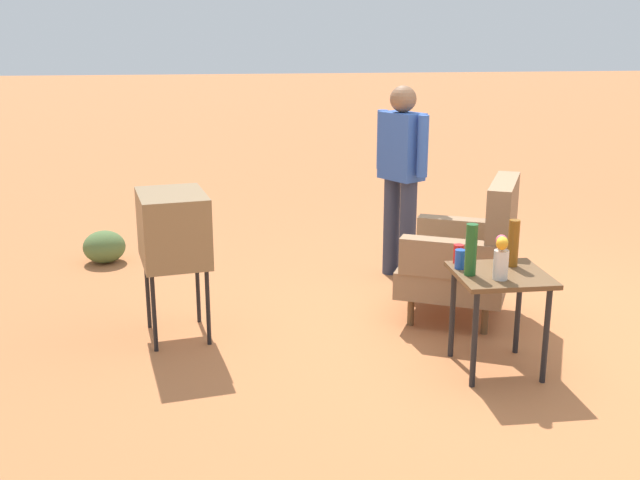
% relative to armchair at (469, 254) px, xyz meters
% --- Properties ---
extents(ground_plane, '(60.00, 60.00, 0.00)m').
position_rel_armchair_xyz_m(ground_plane, '(0.25, 0.05, -0.50)').
color(ground_plane, '#B76B3D').
extents(armchair, '(1.02, 1.03, 1.06)m').
position_rel_armchair_xyz_m(armchair, '(0.00, 0.00, 0.00)').
color(armchair, brown).
rests_on(armchair, ground).
extents(side_table, '(0.56, 0.56, 0.64)m').
position_rel_armchair_xyz_m(side_table, '(0.87, -0.09, 0.05)').
color(side_table, black).
rests_on(side_table, ground).
extents(tv_on_stand, '(0.67, 0.54, 1.03)m').
position_rel_armchair_xyz_m(tv_on_stand, '(0.07, -2.12, 0.28)').
color(tv_on_stand, black).
rests_on(tv_on_stand, ground).
extents(person_standing, '(0.50, 0.37, 1.64)m').
position_rel_armchair_xyz_m(person_standing, '(-1.04, -0.28, 0.44)').
color(person_standing, '#2D3347').
rests_on(person_standing, ground).
extents(bottle_tall_amber, '(0.07, 0.07, 0.30)m').
position_rel_armchair_xyz_m(bottle_tall_amber, '(0.75, 0.03, 0.30)').
color(bottle_tall_amber, brown).
rests_on(bottle_tall_amber, side_table).
extents(soda_can_blue, '(0.07, 0.07, 0.12)m').
position_rel_armchair_xyz_m(soda_can_blue, '(0.76, -0.32, 0.21)').
color(soda_can_blue, blue).
rests_on(soda_can_blue, side_table).
extents(bottle_wine_green, '(0.07, 0.07, 0.32)m').
position_rel_armchair_xyz_m(bottle_wine_green, '(0.89, -0.30, 0.31)').
color(bottle_wine_green, '#1E5623').
rests_on(bottle_wine_green, side_table).
extents(soda_can_red, '(0.07, 0.07, 0.12)m').
position_rel_armchair_xyz_m(soda_can_red, '(0.65, -0.29, 0.21)').
color(soda_can_red, red).
rests_on(soda_can_red, side_table).
extents(flower_vase, '(0.15, 0.10, 0.27)m').
position_rel_armchair_xyz_m(flower_vase, '(0.99, -0.14, 0.29)').
color(flower_vase, silver).
rests_on(flower_vase, side_table).
extents(shrub_mid, '(0.38, 0.38, 0.30)m').
position_rel_armchair_xyz_m(shrub_mid, '(-1.78, -2.88, -0.35)').
color(shrub_mid, '#516B38').
rests_on(shrub_mid, ground).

